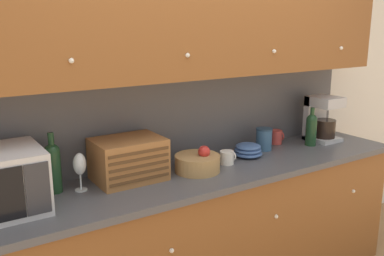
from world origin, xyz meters
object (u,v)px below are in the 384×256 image
(second_wine_bottle, at_px, (53,166))
(coffee_maker, at_px, (322,118))
(wine_glass, at_px, (80,165))
(storage_canister, at_px, (264,139))
(mug, at_px, (227,157))
(mug_blue_second, at_px, (276,137))
(wine_bottle, at_px, (311,128))
(bowl_stack_on_counter, at_px, (248,150))
(bread_box, at_px, (128,159))
(fruit_basket, at_px, (198,163))

(second_wine_bottle, height_order, coffee_maker, coffee_maker)
(wine_glass, distance_m, storage_canister, 1.38)
(second_wine_bottle, bearing_deg, wine_glass, -23.60)
(mug, bearing_deg, mug_blue_second, 16.83)
(second_wine_bottle, bearing_deg, wine_bottle, -3.75)
(wine_glass, height_order, coffee_maker, coffee_maker)
(mug, bearing_deg, bowl_stack_on_counter, 12.52)
(mug_blue_second, height_order, coffee_maker, coffee_maker)
(storage_canister, height_order, coffee_maker, coffee_maker)
(bread_box, distance_m, mug_blue_second, 1.28)
(bread_box, height_order, wine_bottle, wine_bottle)
(bowl_stack_on_counter, bearing_deg, coffee_maker, 1.86)
(wine_glass, distance_m, bowl_stack_on_counter, 1.17)
(fruit_basket, bearing_deg, mug, 3.28)
(wine_glass, bearing_deg, second_wine_bottle, 156.40)
(bread_box, bearing_deg, second_wine_bottle, 174.46)
(bread_box, height_order, bowl_stack_on_counter, bread_box)
(wine_bottle, bearing_deg, bread_box, 176.76)
(bowl_stack_on_counter, xyz_separation_m, coffee_maker, (0.76, 0.02, 0.13))
(mug_blue_second, distance_m, wine_bottle, 0.27)
(bowl_stack_on_counter, distance_m, storage_canister, 0.22)
(mug, xyz_separation_m, storage_canister, (0.42, 0.11, 0.04))
(mug, bearing_deg, coffee_maker, 4.27)
(wine_glass, xyz_separation_m, mug, (0.95, -0.08, -0.10))
(mug_blue_second, bearing_deg, storage_canister, -159.04)
(mug_blue_second, relative_size, coffee_maker, 0.30)
(bread_box, distance_m, storage_canister, 1.08)
(coffee_maker, bearing_deg, wine_bottle, -160.49)
(wine_glass, relative_size, mug, 2.05)
(wine_glass, height_order, bread_box, bread_box)
(second_wine_bottle, xyz_separation_m, coffee_maker, (2.06, -0.06, 0.02))
(bread_box, relative_size, wine_bottle, 1.37)
(fruit_basket, distance_m, mug, 0.24)
(mug_blue_second, xyz_separation_m, wine_bottle, (0.18, -0.18, 0.08))
(second_wine_bottle, distance_m, bread_box, 0.42)
(wine_glass, xyz_separation_m, mug_blue_second, (1.57, 0.11, -0.09))
(storage_canister, height_order, wine_bottle, wine_bottle)
(fruit_basket, height_order, storage_canister, fruit_basket)
(wine_glass, relative_size, storage_canister, 1.34)
(second_wine_bottle, relative_size, mug, 3.20)
(bowl_stack_on_counter, height_order, wine_bottle, wine_bottle)
(bowl_stack_on_counter, height_order, coffee_maker, coffee_maker)
(second_wine_bottle, xyz_separation_m, wine_bottle, (1.88, -0.12, -0.02))
(wine_glass, distance_m, fruit_basket, 0.72)
(mug, distance_m, bowl_stack_on_counter, 0.22)
(storage_canister, bearing_deg, mug_blue_second, 20.96)
(mug, height_order, bowl_stack_on_counter, bowl_stack_on_counter)
(second_wine_bottle, xyz_separation_m, bread_box, (0.42, -0.04, -0.03))
(bowl_stack_on_counter, bearing_deg, wine_glass, 178.69)
(fruit_basket, height_order, coffee_maker, coffee_maker)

